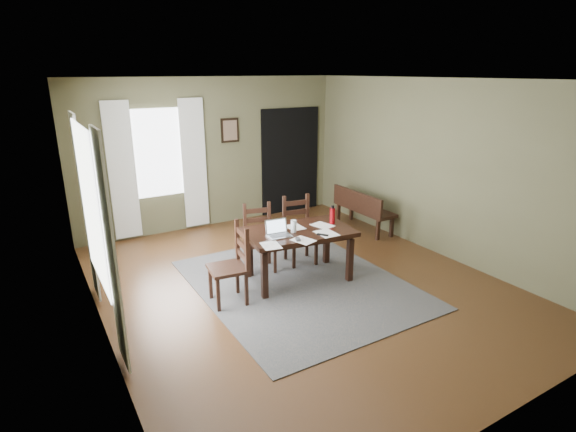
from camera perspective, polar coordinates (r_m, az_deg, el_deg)
ground at (r=6.25m, az=1.43°, el=-8.65°), size 5.00×6.00×0.01m
room_shell at (r=5.67m, az=1.57°, el=7.89°), size 5.02×6.02×2.71m
rug at (r=6.25m, az=1.43°, el=-8.56°), size 2.60×3.20×0.01m
dining_table at (r=6.13m, az=1.32°, el=-2.56°), size 1.54×1.04×0.72m
chair_end at (r=5.64m, az=-7.18°, el=-6.24°), size 0.49×0.49×1.01m
chair_back_left at (r=6.53m, az=-3.64°, el=-2.86°), size 0.51×0.52×0.97m
chair_back_right at (r=6.77m, az=1.44°, el=-1.88°), size 0.51×0.51×1.01m
bench at (r=8.26m, az=9.34°, el=1.19°), size 0.42×1.31×0.74m
laptop at (r=5.88m, az=-1.29°, el=-1.98°), size 0.33×0.27×0.21m
computer_mouse at (r=5.72m, az=1.27°, el=-2.99°), size 0.08×0.11×0.03m
tv_remote at (r=5.91m, az=4.41°, el=-2.40°), size 0.12×0.15×0.02m
drinking_glass at (r=5.99m, az=0.73°, el=-1.30°), size 0.09×0.09×0.17m
water_bottle at (r=6.34m, az=5.66°, el=0.08°), size 0.09×0.09×0.26m
paper_a at (r=5.56m, az=-2.19°, el=-3.76°), size 0.27×0.32×0.00m
paper_b at (r=5.99m, az=4.91°, el=-2.20°), size 0.25×0.32×0.00m
paper_c at (r=6.20m, az=0.91°, el=-1.43°), size 0.21×0.27×0.00m
paper_d at (r=6.29m, az=4.39°, el=-1.20°), size 0.29×0.34×0.00m
paper_e at (r=5.73m, az=1.96°, el=-3.10°), size 0.29×0.34×0.00m
window_left at (r=5.12m, az=-23.83°, el=1.16°), size 0.01×1.30×1.70m
window_back at (r=8.05m, az=-16.21°, el=7.67°), size 1.00×0.01×1.50m
curtain_left_near at (r=4.43m, az=-21.56°, el=-4.50°), size 0.03×0.48×2.30m
curtain_left_far at (r=5.98m, az=-24.34°, el=0.85°), size 0.03×0.48×2.30m
curtain_back_left at (r=7.94m, az=-20.31°, el=5.28°), size 0.44×0.03×2.30m
curtain_back_right at (r=8.25m, az=-11.83°, el=6.46°), size 0.44×0.03×2.30m
framed_picture at (r=8.44m, az=-7.39°, el=10.74°), size 0.34×0.03×0.44m
doorway_back at (r=9.15m, az=0.30°, el=7.00°), size 1.30×0.03×2.10m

